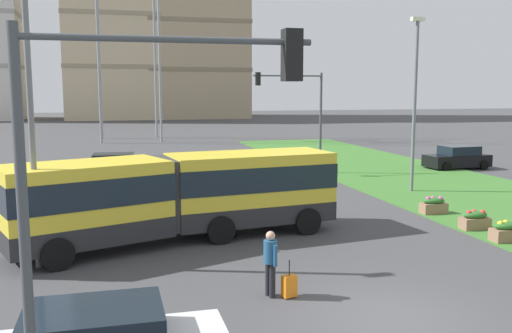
% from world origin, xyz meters
% --- Properties ---
extents(ground_plane, '(260.00, 260.00, 0.00)m').
position_xyz_m(ground_plane, '(0.00, 0.00, 0.00)').
color(ground_plane, '#424244').
extents(grass_median, '(10.00, 70.00, 0.08)m').
position_xyz_m(grass_median, '(11.46, 10.00, 0.04)').
color(grass_median, '#3D752D').
rests_on(grass_median, ground_plane).
extents(articulated_bus, '(12.01, 5.27, 3.00)m').
position_xyz_m(articulated_bus, '(-3.99, 8.08, 1.65)').
color(articulated_bus, yellow).
rests_on(articulated_bus, ground).
extents(car_silver_hatch, '(4.50, 2.24, 1.58)m').
position_xyz_m(car_silver_hatch, '(-6.04, 22.69, 0.75)').
color(car_silver_hatch, '#B7BABF').
rests_on(car_silver_hatch, ground).
extents(car_black_sedan, '(4.52, 2.28, 1.58)m').
position_xyz_m(car_black_sedan, '(16.50, 21.71, 0.75)').
color(car_black_sedan, black).
rests_on(car_black_sedan, ground).
extents(pedestrian_crossing, '(0.36, 0.56, 1.74)m').
position_xyz_m(pedestrian_crossing, '(-2.37, 2.04, 1.00)').
color(pedestrian_crossing, black).
rests_on(pedestrian_crossing, ground).
extents(rolling_suitcase, '(0.41, 0.33, 0.97)m').
position_xyz_m(rolling_suitcase, '(-1.92, 1.84, 0.31)').
color(rolling_suitcase, orange).
rests_on(rolling_suitcase, ground).
extents(flower_planter_1, '(1.10, 0.56, 0.74)m').
position_xyz_m(flower_planter_1, '(7.06, 4.88, 0.43)').
color(flower_planter_1, '#937051').
rests_on(flower_planter_1, grass_median).
extents(flower_planter_2, '(1.10, 0.56, 0.74)m').
position_xyz_m(flower_planter_2, '(7.06, 6.67, 0.43)').
color(flower_planter_2, '#937051').
rests_on(flower_planter_2, grass_median).
extents(flower_planter_3, '(1.10, 0.56, 0.74)m').
position_xyz_m(flower_planter_3, '(7.06, 9.49, 0.43)').
color(flower_planter_3, '#937051').
rests_on(flower_planter_3, grass_median).
extents(traffic_light_near_left, '(4.40, 0.28, 6.26)m').
position_xyz_m(traffic_light_near_left, '(-6.08, -3.00, 4.32)').
color(traffic_light_near_left, '#474C51').
rests_on(traffic_light_near_left, ground).
extents(traffic_light_far_right, '(4.50, 0.28, 6.41)m').
position_xyz_m(traffic_light_far_right, '(5.23, 22.00, 4.41)').
color(traffic_light_far_right, '#474C51').
rests_on(traffic_light_far_right, ground).
extents(streetlight_left, '(0.70, 0.28, 8.80)m').
position_xyz_m(streetlight_left, '(-8.50, 6.14, 4.84)').
color(streetlight_left, slate).
rests_on(streetlight_left, ground).
extents(streetlight_median, '(0.70, 0.28, 8.98)m').
position_xyz_m(streetlight_median, '(8.96, 14.63, 4.94)').
color(streetlight_median, slate).
rests_on(streetlight_median, ground).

